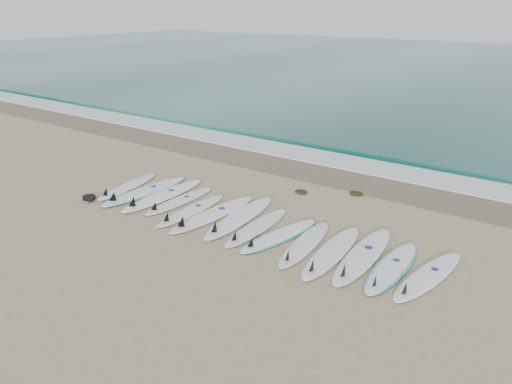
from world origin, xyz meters
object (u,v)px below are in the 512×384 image
Objects in this scene: surfboard_7 at (256,227)px; leash_coil at (89,198)px; surfboard_0 at (126,187)px; surfboard_13 at (427,277)px.

leash_coil is at bearing -170.48° from surfboard_7.
surfboard_0 is 1.08m from leash_coil.
surfboard_13 is (8.02, 0.03, 0.00)m from surfboard_0.
leash_coil is (-4.45, -1.00, -0.00)m from surfboard_7.
surfboard_7 reaches higher than surfboard_0.
surfboard_7 is at bearing -10.50° from surfboard_0.
surfboard_13 reaches higher than surfboard_0.
surfboard_0 is at bearing 175.96° from surfboard_7.
surfboard_13 reaches higher than surfboard_7.
surfboard_0 is 5.12× the size of leash_coil.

